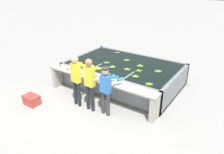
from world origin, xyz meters
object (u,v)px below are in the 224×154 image
object	(u,v)px
worker_0	(77,76)
worker_1	(90,80)
banana_bunch_floating_3	(149,84)
banana_bunch_floating_8	(140,66)
worker_2	(106,87)
banana_bunch_floating_2	(127,60)
banana_bunch_floating_9	(127,69)
banana_bunch_floating_4	(112,67)
banana_bunch_floating_7	(107,63)
banana_bunch_floating_0	(135,76)
banana_bunch_floating_1	(158,71)
banana_bunch_floating_5	(139,71)
crate	(32,100)
banana_bunch_floating_6	(117,53)
knife_1	(61,66)
knife_0	(70,69)

from	to	relation	value
worker_0	worker_1	world-z (taller)	worker_1
banana_bunch_floating_3	banana_bunch_floating_8	bearing A→B (deg)	127.82
worker_2	banana_bunch_floating_2	bearing A→B (deg)	106.76
worker_2	banana_bunch_floating_9	xyz separation A→B (m)	(-0.26, 1.68, -0.07)
banana_bunch_floating_4	banana_bunch_floating_7	xyz separation A→B (m)	(-0.44, 0.24, 0.00)
banana_bunch_floating_4	banana_bunch_floating_8	size ratio (longest dim) A/B	1.00
banana_bunch_floating_3	banana_bunch_floating_8	size ratio (longest dim) A/B	1.01
banana_bunch_floating_3	banana_bunch_floating_9	size ratio (longest dim) A/B	1.02
worker_1	banana_bunch_floating_4	xyz separation A→B (m)	(-0.28, 1.63, -0.19)
banana_bunch_floating_0	banana_bunch_floating_1	distance (m)	0.96
banana_bunch_floating_1	banana_bunch_floating_7	size ratio (longest dim) A/B	1.02
banana_bunch_floating_5	crate	size ratio (longest dim) A/B	0.43
banana_bunch_floating_2	banana_bunch_floating_5	size ratio (longest dim) A/B	1.19
banana_bunch_floating_4	banana_bunch_floating_6	xyz separation A→B (m)	(-0.77, 1.50, 0.00)
worker_0	banana_bunch_floating_9	xyz separation A→B (m)	(0.84, 1.76, -0.18)
banana_bunch_floating_8	knife_1	size ratio (longest dim) A/B	0.87
banana_bunch_floating_3	knife_1	distance (m)	3.46
worker_2	banana_bunch_floating_6	xyz separation A→B (m)	(-1.60, 3.07, -0.07)
worker_1	banana_bunch_floating_6	xyz separation A→B (m)	(-1.05, 3.14, -0.19)
worker_1	banana_bunch_floating_6	bearing A→B (deg)	108.52
banana_bunch_floating_1	banana_bunch_floating_8	xyz separation A→B (m)	(-0.77, 0.11, 0.00)
banana_bunch_floating_7	worker_2	bearing A→B (deg)	-54.93
banana_bunch_floating_6	banana_bunch_floating_8	xyz separation A→B (m)	(1.58, -0.83, -0.00)
worker_1	banana_bunch_floating_5	world-z (taller)	worker_1
banana_bunch_floating_9	knife_0	distance (m)	2.10
banana_bunch_floating_6	banana_bunch_floating_9	bearing A→B (deg)	-46.00
banana_bunch_floating_1	banana_bunch_floating_9	xyz separation A→B (m)	(-1.00, -0.46, 0.00)
banana_bunch_floating_7	banana_bunch_floating_8	bearing A→B (deg)	19.20
worker_0	banana_bunch_floating_7	xyz separation A→B (m)	(-0.17, 1.89, -0.18)
banana_bunch_floating_4	banana_bunch_floating_7	distance (m)	0.50
worker_1	banana_bunch_floating_0	world-z (taller)	worker_1
worker_0	worker_2	xyz separation A→B (m)	(1.10, 0.08, -0.10)
banana_bunch_floating_6	banana_bunch_floating_4	bearing A→B (deg)	-62.88
worker_2	knife_1	xyz separation A→B (m)	(-2.51, 0.57, -0.08)
worker_2	banana_bunch_floating_4	world-z (taller)	worker_2
banana_bunch_floating_5	banana_bunch_floating_4	bearing A→B (deg)	-167.10
banana_bunch_floating_4	banana_bunch_floating_5	world-z (taller)	same
worker_0	crate	bearing A→B (deg)	-146.21
banana_bunch_floating_0	banana_bunch_floating_6	size ratio (longest dim) A/B	1.09
worker_2	banana_bunch_floating_4	distance (m)	1.78
banana_bunch_floating_4	banana_bunch_floating_8	xyz separation A→B (m)	(0.81, 0.68, 0.00)
worker_2	banana_bunch_floating_9	distance (m)	1.70
banana_bunch_floating_2	banana_bunch_floating_6	distance (m)	1.04
knife_1	banana_bunch_floating_5	bearing A→B (deg)	24.58
banana_bunch_floating_1	knife_0	bearing A→B (deg)	-149.99
banana_bunch_floating_0	crate	bearing A→B (deg)	-140.16
banana_bunch_floating_3	banana_bunch_floating_4	size ratio (longest dim) A/B	1.01
worker_1	banana_bunch_floating_0	bearing A→B (deg)	58.26
banana_bunch_floating_8	crate	xyz separation A→B (m)	(-2.38, -3.20, -0.71)
banana_bunch_floating_8	knife_0	world-z (taller)	banana_bunch_floating_8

